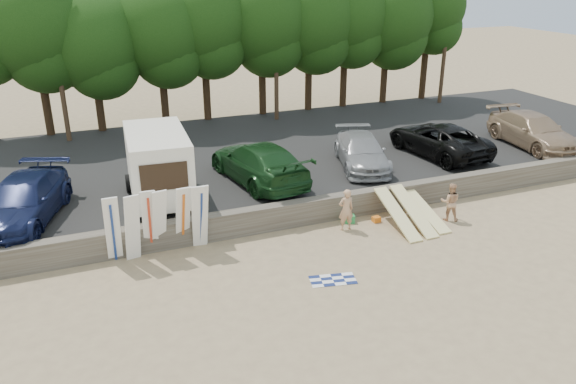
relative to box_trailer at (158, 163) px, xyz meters
name	(u,v)px	position (x,y,z in m)	size (l,w,h in m)	color
ground	(382,248)	(6.88, -5.74, -2.30)	(120.00, 120.00, 0.00)	tan
seawall	(345,205)	(6.88, -2.74, -1.80)	(44.00, 0.50, 1.00)	#6B6356
parking_lot	(278,154)	(6.88, 4.76, -1.95)	(44.00, 14.50, 0.70)	#282828
treeline	(233,20)	(6.81, 11.84, 4.22)	(32.10, 6.00, 9.01)	#382616
utility_poles	(276,40)	(8.88, 10.26, 3.13)	(25.80, 0.26, 9.00)	#473321
box_trailer	(158,163)	(0.00, 0.00, 0.00)	(2.82, 4.64, 2.85)	white
car_0	(23,201)	(-5.00, -0.06, -0.78)	(2.29, 5.62, 1.63)	#12193F
car_1	(259,162)	(4.37, 0.62, -0.73)	(2.44, 6.00, 1.74)	#153B19
car_2	(362,152)	(9.48, 0.68, -0.87)	(2.04, 5.02, 1.46)	#939498
car_3	(438,139)	(13.89, 0.83, -0.80)	(2.63, 5.71, 1.59)	black
car_4	(533,131)	(19.28, 0.15, -0.77)	(2.32, 5.71, 1.66)	#A08366
surfboard_upright_0	(113,230)	(-2.17, -3.23, -1.02)	(0.50, 0.06, 2.60)	white
surfboard_upright_1	(132,228)	(-1.54, -3.38, -1.02)	(0.50, 0.06, 2.60)	white
surfboard_upright_2	(150,222)	(-0.92, -3.11, -1.02)	(0.50, 0.06, 2.60)	white
surfboard_upright_3	(159,221)	(-0.60, -3.13, -1.04)	(0.50, 0.06, 2.60)	white
surfboard_upright_4	(183,218)	(0.24, -3.12, -1.04)	(0.50, 0.06, 2.60)	white
surfboard_upright_5	(199,217)	(0.77, -3.31, -1.03)	(0.50, 0.06, 2.60)	white
surfboard_upright_6	(201,216)	(0.85, -3.28, -1.03)	(0.50, 0.06, 2.60)	white
surfboard_low_0	(397,214)	(8.28, -4.43, -1.71)	(0.56, 3.00, 0.07)	#F3E699
surfboard_low_1	(413,211)	(9.03, -4.40, -1.71)	(0.56, 3.00, 0.07)	#F3E699
surfboard_low_2	(425,209)	(9.71, -4.20, -1.86)	(0.56, 3.00, 0.07)	#F3E699
beachgoer_a	(346,210)	(6.35, -3.83, -1.46)	(0.61, 0.40, 1.67)	tan
beachgoer_b	(450,202)	(10.61, -4.59, -1.52)	(0.76, 0.59, 1.57)	tan
cooler	(350,219)	(6.80, -3.34, -2.14)	(0.38, 0.30, 0.32)	green
gear_bag	(376,219)	(7.82, -3.68, -2.19)	(0.30, 0.25, 0.22)	orange
beach_towel	(333,280)	(4.24, -7.04, -2.29)	(1.50, 1.50, 0.00)	white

